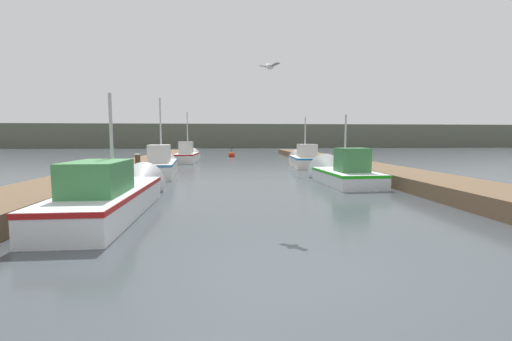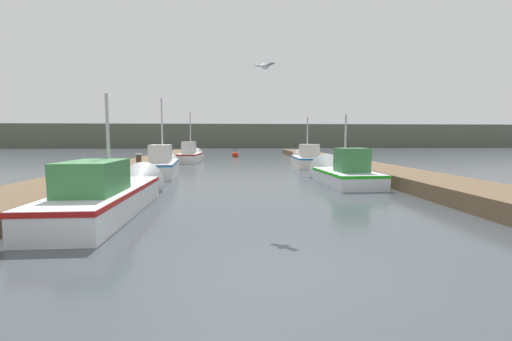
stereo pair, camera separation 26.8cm
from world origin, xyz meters
The scene contains 13 objects.
ground_plane centered at (0.00, 0.00, 0.00)m, with size 200.00×200.00×0.00m.
dock_left centered at (-6.26, 16.00, 0.25)m, with size 2.37×40.00×0.50m.
dock_right centered at (6.26, 16.00, 0.25)m, with size 2.37×40.00×0.50m.
distant_shore_ridge centered at (0.00, 66.58, 2.19)m, with size 120.00×16.00×4.38m.
fishing_boat_0 centered at (-3.87, 4.78, 0.45)m, with size 1.59×6.34×3.36m.
fishing_boat_1 centered at (3.74, 9.59, 0.40)m, with size 1.95×4.60×3.36m.
fishing_boat_2 centered at (-4.34, 13.46, 0.50)m, with size 1.82×5.66×4.13m.
fishing_boat_3 centered at (4.03, 17.76, 0.46)m, with size 1.79×4.51×3.65m.
fishing_boat_4 centered at (-4.02, 22.53, 0.49)m, with size 1.58×5.04×4.15m.
mooring_piling_0 centered at (-5.10, 19.50, 0.48)m, with size 0.31×0.31×0.94m.
mooring_piling_1 centered at (-5.08, 11.66, 0.58)m, with size 0.27×0.27×1.14m.
channel_buoy centered at (-0.56, 29.36, 0.17)m, with size 0.62×0.62×1.12m.
seagull_lead centered at (0.02, 4.01, 3.58)m, with size 0.47×0.47×0.12m.
Camera 1 is at (-1.00, -4.30, 1.88)m, focal length 24.00 mm.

